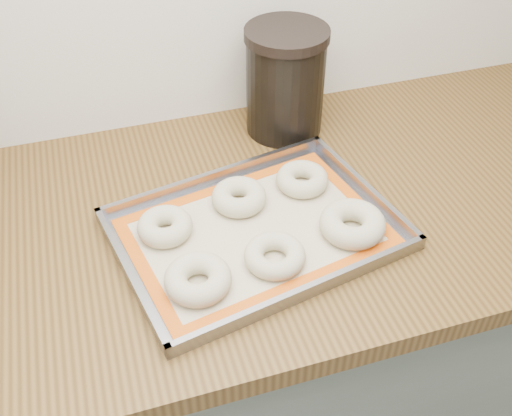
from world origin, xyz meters
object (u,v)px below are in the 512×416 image
object	(u,v)px
bagel_front_right	(352,224)
bagel_back_left	(165,226)
baking_tray	(256,231)
bagel_front_mid	(275,256)
bagel_back_right	(302,179)
canister_right	(285,81)
bagel_back_mid	(239,197)
bagel_front_left	(198,279)

from	to	relation	value
bagel_front_right	bagel_back_left	size ratio (longest dim) A/B	1.20
baking_tray	bagel_front_mid	bearing A→B (deg)	-84.16
bagel_back_left	bagel_front_right	bearing A→B (deg)	-16.48
bagel_back_left	bagel_back_right	world-z (taller)	bagel_back_left
bagel_front_mid	canister_right	xyz separation A→B (m)	(0.14, 0.37, 0.09)
bagel_back_mid	bagel_back_right	distance (m)	0.13
bagel_back_left	canister_right	distance (m)	0.40
baking_tray	bagel_front_mid	xyz separation A→B (m)	(0.01, -0.08, 0.01)
bagel_front_left	canister_right	size ratio (longest dim) A/B	0.47
bagel_front_left	canister_right	bearing A→B (deg)	54.41
bagel_front_left	bagel_back_right	bearing A→B (deg)	37.38
bagel_front_mid	bagel_back_mid	distance (m)	0.15
baking_tray	bagel_front_mid	distance (m)	0.08
baking_tray	canister_right	bearing A→B (deg)	62.48
baking_tray	bagel_front_left	bearing A→B (deg)	-143.32
bagel_back_left	canister_right	size ratio (longest dim) A/B	0.42
bagel_front_mid	bagel_front_right	bearing A→B (deg)	10.81
bagel_front_mid	bagel_back_right	world-z (taller)	bagel_back_right
bagel_front_left	bagel_back_right	size ratio (longest dim) A/B	1.09
bagel_back_right	bagel_back_left	bearing A→B (deg)	-169.18
bagel_front_left	bagel_back_right	world-z (taller)	bagel_front_left
bagel_back_mid	bagel_front_mid	bearing A→B (deg)	-84.29
bagel_front_left	baking_tray	bearing A→B (deg)	36.68
bagel_front_right	baking_tray	bearing A→B (deg)	162.83
bagel_front_mid	bagel_front_right	size ratio (longest dim) A/B	0.89
bagel_back_right	bagel_front_left	bearing A→B (deg)	-142.62
bagel_front_right	bagel_back_left	bearing A→B (deg)	163.52
bagel_front_right	canister_right	distance (m)	0.35
canister_right	bagel_front_left	bearing A→B (deg)	-125.59
bagel_front_left	bagel_back_right	distance (m)	0.30
bagel_front_mid	bagel_back_left	world-z (taller)	bagel_back_left
baking_tray	canister_right	world-z (taller)	canister_right
bagel_front_right	bagel_back_mid	size ratio (longest dim) A/B	1.15
baking_tray	canister_right	distance (m)	0.34
bagel_back_left	bagel_front_mid	bearing A→B (deg)	-37.18
bagel_back_left	canister_right	bearing A→B (deg)	39.80
bagel_front_left	canister_right	world-z (taller)	canister_right
bagel_back_left	bagel_back_right	distance (m)	0.27
bagel_front_mid	bagel_back_mid	xyz separation A→B (m)	(-0.02, 0.15, 0.00)
bagel_front_mid	bagel_back_right	distance (m)	0.20
bagel_back_right	canister_right	distance (m)	0.22
baking_tray	bagel_back_mid	xyz separation A→B (m)	(-0.01, 0.08, 0.02)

